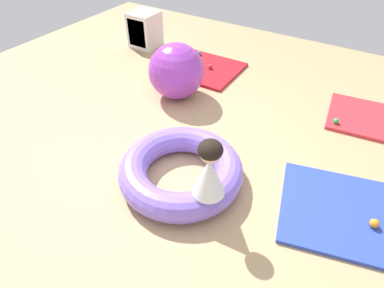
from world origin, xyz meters
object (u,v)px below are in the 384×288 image
object	(u,v)px
inflatable_cushion	(181,170)
child_in_white	(209,169)
play_ball_teal	(199,53)
storage_cube	(144,30)
play_ball_orange	(374,223)
play_ball_green	(336,121)
play_ball_red	(210,67)
exercise_ball_large	(176,71)

from	to	relation	value
inflatable_cushion	child_in_white	world-z (taller)	child_in_white
play_ball_teal	storage_cube	distance (m)	1.04
play_ball_orange	child_in_white	bearing A→B (deg)	-155.57
play_ball_green	play_ball_red	xyz separation A→B (m)	(-1.92, 0.42, 0.00)
play_ball_orange	play_ball_red	xyz separation A→B (m)	(-2.53, 1.73, -0.00)
storage_cube	exercise_ball_large	bearing A→B (deg)	-37.48
play_ball_teal	storage_cube	size ratio (longest dim) A/B	0.11
play_ball_orange	play_ball_green	world-z (taller)	play_ball_orange
play_ball_teal	exercise_ball_large	size ratio (longest dim) A/B	0.09
child_in_white	play_ball_orange	size ratio (longest dim) A/B	6.98
play_ball_green	play_ball_red	world-z (taller)	play_ball_red
exercise_ball_large	play_ball_green	bearing A→B (deg)	12.07
play_ball_red	exercise_ball_large	size ratio (longest dim) A/B	0.09
play_ball_red	exercise_ball_large	distance (m)	0.88
play_ball_orange	play_ball_green	size ratio (longest dim) A/B	1.18
child_in_white	play_ball_orange	world-z (taller)	child_in_white
play_ball_teal	child_in_white	bearing A→B (deg)	-57.64
play_ball_red	play_ball_green	bearing A→B (deg)	-12.29
storage_cube	play_ball_teal	bearing A→B (deg)	5.90
storage_cube	inflatable_cushion	bearing A→B (deg)	-45.56
play_ball_teal	storage_cube	xyz separation A→B (m)	(-1.02, -0.11, 0.21)
inflatable_cushion	child_in_white	xyz separation A→B (m)	(0.41, -0.20, 0.39)
inflatable_cushion	exercise_ball_large	xyz separation A→B (m)	(-0.90, 1.26, 0.22)
child_in_white	play_ball_red	size ratio (longest dim) A/B	7.97
play_ball_orange	play_ball_green	bearing A→B (deg)	114.91
play_ball_red	storage_cube	size ratio (longest dim) A/B	0.12
play_ball_orange	play_ball_red	world-z (taller)	play_ball_orange
inflatable_cushion	storage_cube	xyz separation A→B (m)	(-2.26, 2.31, 0.15)
play_ball_green	storage_cube	size ratio (longest dim) A/B	0.12
play_ball_green	inflatable_cushion	bearing A→B (deg)	-122.14
play_ball_orange	storage_cube	world-z (taller)	storage_cube
storage_cube	play_ball_orange	bearing A→B (deg)	-26.26
exercise_ball_large	inflatable_cushion	bearing A→B (deg)	-54.51
inflatable_cushion	exercise_ball_large	world-z (taller)	exercise_ball_large
child_in_white	play_ball_red	xyz separation A→B (m)	(-1.27, 2.30, -0.45)
child_in_white	exercise_ball_large	xyz separation A→B (m)	(-1.31, 1.46, -0.17)
play_ball_teal	play_ball_orange	bearing A→B (deg)	-35.06
child_in_white	play_ball_orange	xyz separation A→B (m)	(1.25, 0.57, -0.45)
inflatable_cushion	play_ball_green	distance (m)	1.98
storage_cube	play_ball_green	bearing A→B (deg)	-10.69
play_ball_red	inflatable_cushion	bearing A→B (deg)	-67.60
inflatable_cushion	play_ball_green	world-z (taller)	inflatable_cushion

